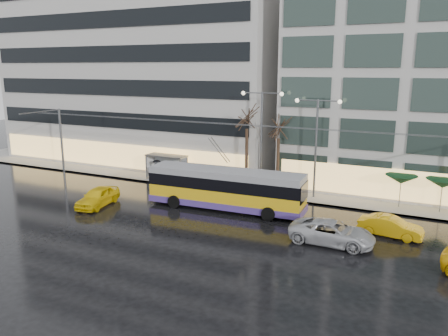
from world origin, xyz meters
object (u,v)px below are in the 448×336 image
Objects in this scene: street_lamp_near at (261,127)px; taxi_a at (98,197)px; bus_shelter at (164,161)px; trolleybus at (226,190)px.

street_lamp_near is 15.40m from taxi_a.
bus_shelter reaches higher than taxi_a.
street_lamp_near reaches higher than taxi_a.
trolleybus is 11.34m from bus_shelter.
taxi_a is at bearing -137.33° from street_lamp_near.
bus_shelter is (-9.66, 5.92, 0.35)m from trolleybus.
street_lamp_near is at bearing 0.63° from bus_shelter.
street_lamp_near is (10.38, 0.11, 4.03)m from bus_shelter.
taxi_a is (-0.28, -9.71, -1.17)m from bus_shelter.
taxi_a is at bearing -159.09° from trolleybus.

